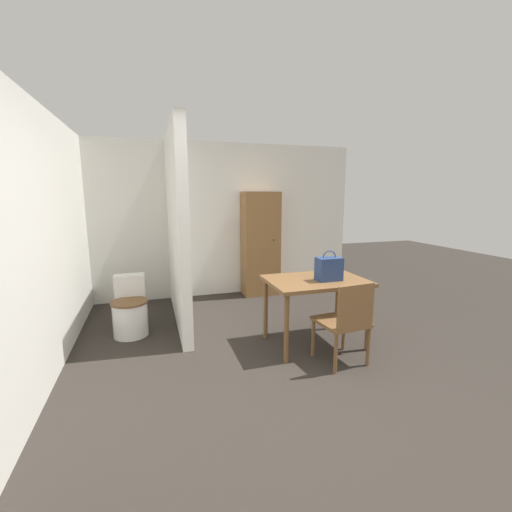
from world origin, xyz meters
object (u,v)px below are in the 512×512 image
Objects in this scene: dining_table at (316,287)px; toilet at (130,311)px; wooden_chair at (346,320)px; handbag at (329,269)px; wooden_cabinet at (260,244)px.

dining_table is 1.55× the size of toilet.
wooden_chair is 0.61m from handbag.
dining_table is at bearing -90.77° from wooden_cabinet.
dining_table is 2.08m from wooden_cabinet.
handbag reaches higher than dining_table.
wooden_chair is at bearing -82.60° from dining_table.
wooden_cabinet reaches higher than wooden_chair.
wooden_cabinet is at bearing 92.12° from handbag.
handbag is (0.11, -0.09, 0.22)m from dining_table.
handbag is at bearing 78.73° from wooden_chair.
wooden_cabinet is (2.04, 1.14, 0.57)m from toilet.
toilet is at bearing 139.07° from wooden_chair.
wooden_chair reaches higher than toilet.
wooden_chair is at bearing -95.20° from handbag.
dining_table is at bearing 141.20° from handbag.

